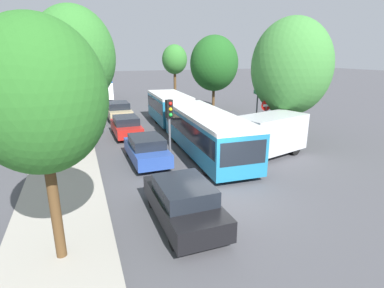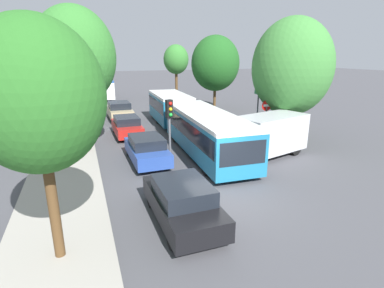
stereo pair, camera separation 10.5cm
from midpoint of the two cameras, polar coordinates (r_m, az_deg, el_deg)
The scene contains 19 objects.
ground_plane at distance 12.07m, azimuth 5.65°, elevation -10.66°, with size 200.00×200.00×0.00m, color #47474C.
kerb_strip_left at distance 26.89m, azimuth -22.59°, elevation 3.67°, with size 3.20×43.50×0.14m, color #9E998E.
articulated_bus at distance 20.25m, azimuth -1.02°, elevation 4.94°, with size 3.30×16.55×2.44m.
city_bus_rear at distance 43.36m, azimuth -17.03°, elevation 10.53°, with size 3.11×11.54×2.46m.
queued_car_black at distance 10.33m, azimuth -1.97°, elevation -10.88°, with size 1.82×4.26×1.48m.
queued_car_blue at distance 16.00m, azimuth -8.82°, elevation -0.99°, with size 1.76×4.13×1.43m.
queued_car_red at distance 21.53m, azimuth -12.58°, elevation 3.35°, with size 1.73×4.05×1.41m.
queued_car_tan at distance 27.38m, azimuth -13.95°, elevation 6.20°, with size 1.90×4.45×1.55m.
white_van at distance 17.21m, azimuth 14.04°, elevation 1.74°, with size 5.33×3.18×2.31m.
traffic_light at distance 15.01m, azimuth -4.51°, elevation 4.99°, with size 0.36×0.39×3.40m.
no_entry_sign at distance 19.59m, azimuth 13.68°, elevation 5.46°, with size 0.70×0.08×2.82m.
direction_sign_post at distance 21.80m, azimuth 12.22°, elevation 8.46°, with size 0.31×1.39×3.60m.
tree_left_near at distance 8.16m, azimuth -27.08°, elevation 7.39°, with size 3.22×3.22×6.47m.
tree_left_mid at distance 17.67m, azimuth -21.65°, elevation 15.25°, with size 4.27×4.27×8.03m.
tree_left_far at distance 25.76m, azimuth -23.24°, elevation 12.26°, with size 3.81×3.81×6.15m.
tree_left_distant at distance 34.74m, azimuth -22.46°, elevation 14.78°, with size 4.65×4.65×8.01m.
tree_right_near at distance 20.34m, azimuth 18.22°, elevation 13.72°, with size 4.99×4.99×7.80m.
tree_right_mid at distance 30.58m, azimuth 4.06°, elevation 14.80°, with size 4.74×4.74×7.38m.
tree_right_far at distance 40.08m, azimuth -3.41°, elevation 15.75°, with size 3.22×3.22×6.79m.
Camera 1 is at (-4.93, -9.54, 5.52)m, focal length 28.00 mm.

